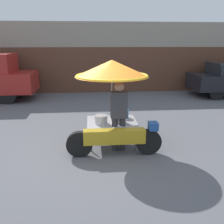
% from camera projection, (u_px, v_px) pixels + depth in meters
% --- Properties ---
extents(ground_plane, '(36.00, 36.00, 0.00)m').
position_uv_depth(ground_plane, '(93.00, 151.00, 5.94)').
color(ground_plane, '#56565B').
extents(shopfront_building, '(28.00, 2.06, 3.42)m').
position_uv_depth(shopfront_building, '(90.00, 57.00, 13.24)').
color(shopfront_building, gray).
rests_on(shopfront_building, ground).
extents(vendor_motorcycle_cart, '(2.16, 1.75, 2.10)m').
position_uv_depth(vendor_motorcycle_cart, '(112.00, 82.00, 5.85)').
color(vendor_motorcycle_cart, black).
rests_on(vendor_motorcycle_cart, ground).
extents(vendor_person, '(0.38, 0.22, 1.64)m').
position_uv_depth(vendor_person, '(119.00, 113.00, 5.76)').
color(vendor_person, '#2D2D33').
rests_on(vendor_person, ground).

